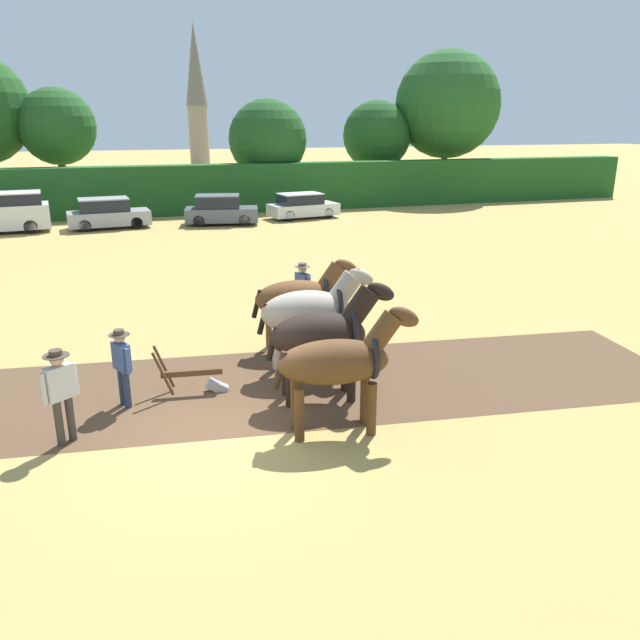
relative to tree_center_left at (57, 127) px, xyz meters
name	(u,v)px	position (x,y,z in m)	size (l,w,h in m)	color
ground_plane	(221,436)	(4.47, -32.06, -5.09)	(240.00, 240.00, 0.00)	#A88E4C
plowed_furrow_strip	(147,396)	(3.28, -29.87, -5.09)	(23.24, 4.29, 0.01)	brown
hedgerow	(142,191)	(4.47, -3.33, -3.63)	(67.69, 1.50, 2.93)	#1E511E
tree_center_left	(57,127)	(0.00, 0.00, 0.00)	(4.54, 4.54, 7.39)	brown
tree_center	(268,140)	(12.70, -1.15, -0.81)	(5.06, 5.06, 6.82)	brown
tree_center_right	(377,136)	(21.11, 0.66, -0.66)	(4.83, 4.83, 6.87)	#423323
tree_right	(447,105)	(26.14, -0.21, 1.44)	(7.47, 7.47, 10.27)	#423323
church_spire	(197,95)	(12.54, 32.39, 3.12)	(2.42, 2.42, 15.70)	gray
draft_horse_lead_left	(340,362)	(6.58, -32.52, -3.73)	(2.72, 1.10, 2.41)	#513319
draft_horse_lead_right	(324,335)	(6.77, -31.05, -3.72)	(2.67, 1.23, 2.48)	black
draft_horse_trail_left	(311,312)	(6.94, -29.59, -3.69)	(2.68, 1.27, 2.43)	#B2A38E
draft_horse_trail_right	(301,298)	(7.13, -28.12, -3.78)	(2.69, 1.18, 2.32)	brown
plow	(198,378)	(4.34, -30.01, -4.78)	(1.54, 0.52, 1.13)	#4C331E
farmer_at_plow	(122,363)	(2.87, -30.21, -4.17)	(0.40, 0.59, 1.61)	#28334C
farmer_beside_team	(303,288)	(7.72, -26.24, -4.06)	(0.44, 0.65, 1.76)	#28334C
farmer_onlooker_left	(61,389)	(1.84, -31.46, -4.06)	(0.57, 0.45, 1.75)	#38332D
parked_car_left	(107,214)	(2.48, -7.34, -4.34)	(4.30, 2.19, 1.59)	#9E9EA8
parked_car_center_left	(221,210)	(8.39, -7.88, -4.33)	(4.17, 2.49, 1.61)	#565B66
parked_car_center	(302,206)	(13.29, -7.07, -4.40)	(4.22, 2.33, 1.45)	silver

